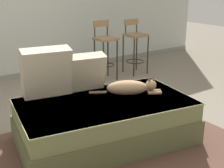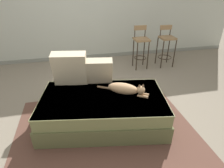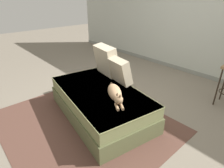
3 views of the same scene
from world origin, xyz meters
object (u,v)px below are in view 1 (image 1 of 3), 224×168
Objects in this scene: throw_pillow_corner at (46,72)px; cat at (130,88)px; couch at (105,121)px; throw_pillow_middle at (86,72)px; bar_stool_by_doorway at (135,43)px; bar_stool_near_window at (105,45)px.

throw_pillow_corner is 0.78× the size of cat.
throw_pillow_middle reaches higher than couch.
throw_pillow_corner reaches higher than bar_stool_by_doorway.
bar_stool_by_doorway is at bearing 49.82° from cat.
bar_stool_by_doorway reaches higher than throw_pillow_middle.
throw_pillow_corner is at bearing -140.36° from bar_stool_near_window.
bar_stool_near_window is (1.56, 1.29, -0.12)m from throw_pillow_corner.
bar_stool_by_doorway reaches higher than couch.
couch is 0.42m from cat.
throw_pillow_middle is 0.49m from cat.
couch is 4.40× the size of throw_pillow_middle.
throw_pillow_corner is 0.85m from cat.
throw_pillow_corner is 0.42m from throw_pillow_middle.
throw_pillow_corner is 2.53m from bar_stool_by_doorway.
throw_pillow_middle is 1.78m from bar_stool_near_window.
bar_stool_near_window reaches higher than bar_stool_by_doorway.
cat is (0.29, -0.37, -0.13)m from throw_pillow_middle.
bar_stool_by_doorway is at bearing 37.73° from throw_pillow_middle.
bar_stool_near_window is (1.15, 1.36, -0.07)m from throw_pillow_middle.
couch is 1.94× the size of bar_stool_near_window.
couch is 1.98× the size of bar_stool_by_doorway.
cat is 1.93m from bar_stool_near_window.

